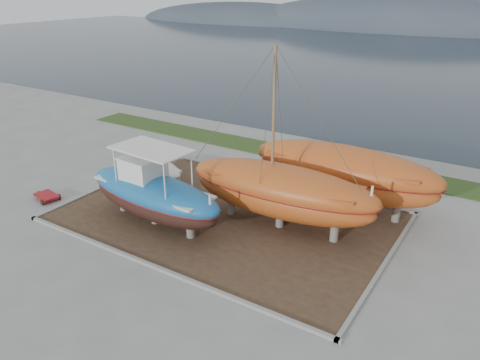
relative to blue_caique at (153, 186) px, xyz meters
The scene contains 10 objects.
ground 3.93m from the blue_caique, 23.26° to the right, with size 140.00×140.00×0.00m, color gray.
dirt_patch 4.60m from the blue_caique, 42.86° to the left, with size 18.00×12.00×0.06m, color #422D1E.
curb_frame 4.58m from the blue_caique, 42.86° to the left, with size 18.60×12.60×0.15m, color gray, non-canonical shape.
grass_strip 14.71m from the blue_caique, 78.31° to the left, with size 44.00×3.00×0.08m, color #284219.
sea 68.83m from the blue_caique, 87.55° to the left, with size 260.00×100.00×0.04m, color #17222E, non-canonical shape.
blue_caique is the anchor object (origin of this frame).
white_dinghy 6.13m from the blue_caique, 127.56° to the left, with size 4.35×1.63×1.31m, color white, non-canonical shape.
orange_sailboat 7.38m from the blue_caique, 28.97° to the left, with size 10.77×3.17×9.64m, color #B54F1B, non-canonical shape.
orange_bare_hull 10.86m from the blue_caique, 42.57° to the left, with size 11.29×3.39×3.70m, color #B54F1B, non-canonical shape.
red_trailer 8.13m from the blue_caique, behind, with size 2.40×1.20×0.34m, color #A71218, non-canonical shape.
Camera 1 is at (13.41, -15.68, 12.50)m, focal length 35.00 mm.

